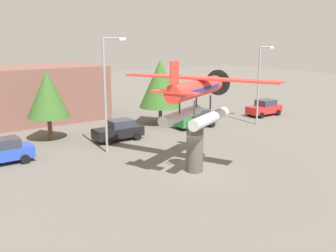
# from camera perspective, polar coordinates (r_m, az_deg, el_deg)

# --- Properties ---
(ground_plane) EXTENTS (140.00, 140.00, 0.00)m
(ground_plane) POSITION_cam_1_polar(r_m,az_deg,el_deg) (25.62, 3.90, -6.61)
(ground_plane) COLOR #605B54
(display_pedestal) EXTENTS (1.10, 1.10, 3.28)m
(display_pedestal) POSITION_cam_1_polar(r_m,az_deg,el_deg) (25.12, 3.95, -3.08)
(display_pedestal) COLOR #4C4742
(display_pedestal) RESTS_ON ground
(floatplane_monument) EXTENTS (7.15, 9.86, 4.00)m
(floatplane_monument) POSITION_cam_1_polar(r_m,az_deg,el_deg) (24.53, 4.21, 4.44)
(floatplane_monument) COLOR silver
(floatplane_monument) RESTS_ON display_pedestal
(car_near_blue) EXTENTS (4.20, 2.02, 1.76)m
(car_near_blue) POSITION_cam_1_polar(r_m,az_deg,el_deg) (29.06, -23.24, -3.46)
(car_near_blue) COLOR #2847B7
(car_near_blue) RESTS_ON ground
(car_mid_black) EXTENTS (4.20, 2.02, 1.76)m
(car_mid_black) POSITION_cam_1_polar(r_m,az_deg,el_deg) (33.00, -7.25, -0.61)
(car_mid_black) COLOR black
(car_mid_black) RESTS_ON ground
(car_far_green) EXTENTS (4.20, 2.02, 1.76)m
(car_far_green) POSITION_cam_1_polar(r_m,az_deg,el_deg) (37.49, 4.12, 1.11)
(car_far_green) COLOR #237A38
(car_far_green) RESTS_ON ground
(car_distant_red) EXTENTS (4.20, 2.02, 1.76)m
(car_distant_red) POSITION_cam_1_polar(r_m,az_deg,el_deg) (44.39, 13.98, 2.62)
(car_distant_red) COLOR red
(car_distant_red) RESTS_ON ground
(streetlight_primary) EXTENTS (1.84, 0.28, 8.57)m
(streetlight_primary) POSITION_cam_1_polar(r_m,az_deg,el_deg) (28.93, -8.93, 5.59)
(streetlight_primary) COLOR gray
(streetlight_primary) RESTS_ON ground
(streetlight_secondary) EXTENTS (1.84, 0.28, 7.71)m
(streetlight_secondary) POSITION_cam_1_polar(r_m,az_deg,el_deg) (39.27, 13.38, 6.66)
(streetlight_secondary) COLOR gray
(streetlight_secondary) RESTS_ON ground
(storefront_building) EXTENTS (15.32, 7.94, 5.61)m
(storefront_building) POSITION_cam_1_polar(r_m,az_deg,el_deg) (42.51, -20.06, 4.40)
(storefront_building) COLOR brown
(storefront_building) RESTS_ON ground
(tree_east) EXTENTS (3.50, 3.50, 5.89)m
(tree_east) POSITION_cam_1_polar(r_m,az_deg,el_deg) (33.73, -17.27, 4.47)
(tree_east) COLOR brown
(tree_east) RESTS_ON ground
(tree_center_back) EXTENTS (4.17, 4.17, 6.38)m
(tree_center_back) POSITION_cam_1_polar(r_m,az_deg,el_deg) (38.34, -1.15, 6.21)
(tree_center_back) COLOR brown
(tree_center_back) RESTS_ON ground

